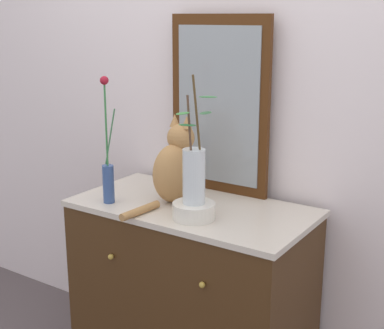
% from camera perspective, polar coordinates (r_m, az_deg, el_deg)
% --- Properties ---
extents(wall_back, '(4.40, 0.08, 2.60)m').
position_cam_1_polar(wall_back, '(2.55, 4.27, 7.03)').
color(wall_back, silver).
rests_on(wall_back, ground_plane).
extents(sideboard, '(1.03, 0.55, 0.87)m').
position_cam_1_polar(sideboard, '(2.55, -0.00, -13.51)').
color(sideboard, '#412812').
rests_on(sideboard, ground_plane).
extents(mirror_leaning, '(0.49, 0.03, 0.79)m').
position_cam_1_polar(mirror_leaning, '(2.48, 2.80, 6.08)').
color(mirror_leaning, '#48250E').
rests_on(mirror_leaning, sideboard).
extents(cat_sitting, '(0.17, 0.43, 0.37)m').
position_cam_1_polar(cat_sitting, '(2.38, -1.90, -0.24)').
color(cat_sitting, '#AD7C48').
rests_on(cat_sitting, sideboard).
extents(vase_slim_green, '(0.08, 0.05, 0.54)m').
position_cam_1_polar(vase_slim_green, '(2.39, -8.63, -0.67)').
color(vase_slim_green, '#324D86').
rests_on(vase_slim_green, sideboard).
extents(bowl_porcelain, '(0.17, 0.17, 0.06)m').
position_cam_1_polar(bowl_porcelain, '(2.21, 0.19, -4.77)').
color(bowl_porcelain, silver).
rests_on(bowl_porcelain, sideboard).
extents(vase_glass_clear, '(0.16, 0.13, 0.51)m').
position_cam_1_polar(vase_glass_clear, '(2.16, 0.20, -0.89)').
color(vase_glass_clear, silver).
rests_on(vase_glass_clear, bowl_porcelain).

